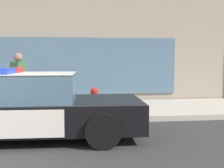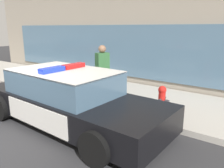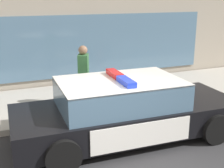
% 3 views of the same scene
% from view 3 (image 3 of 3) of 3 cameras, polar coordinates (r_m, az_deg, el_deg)
% --- Properties ---
extents(sidewalk, '(48.00, 3.11, 0.15)m').
position_cam_3_polar(sidewalk, '(9.06, -9.22, -3.43)').
color(sidewalk, '#B2ADA3').
rests_on(sidewalk, ground).
extents(police_cruiser, '(5.14, 2.22, 1.49)m').
position_cam_3_polar(police_cruiser, '(6.74, 2.63, -4.87)').
color(police_cruiser, black).
rests_on(police_cruiser, ground).
extents(fire_hydrant, '(0.34, 0.39, 0.73)m').
position_cam_3_polar(fire_hydrant, '(9.07, 7.68, -0.50)').
color(fire_hydrant, red).
rests_on(fire_hydrant, sidewalk).
extents(pedestrian_on_sidewalk, '(0.40, 0.47, 1.71)m').
position_cam_3_polar(pedestrian_on_sidewalk, '(8.17, -5.40, 1.40)').
color(pedestrian_on_sidewalk, '#23232D').
rests_on(pedestrian_on_sidewalk, sidewalk).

